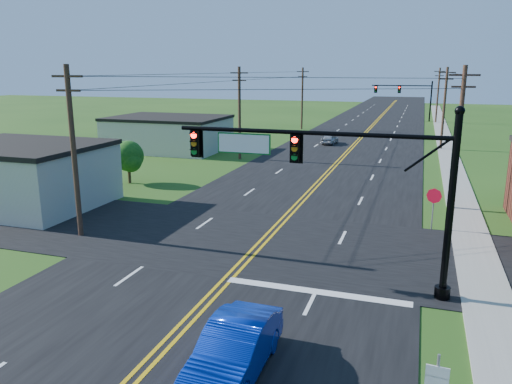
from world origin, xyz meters
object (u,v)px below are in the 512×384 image
(signal_mast_main, at_px, (333,173))
(blue_car, at_px, (234,351))
(signal_mast_far, at_px, (405,94))
(stop_sign, at_px, (434,200))

(signal_mast_main, relative_size, blue_car, 2.36)
(signal_mast_far, relative_size, stop_sign, 4.59)
(signal_mast_main, distance_m, stop_sign, 10.35)
(blue_car, bearing_deg, signal_mast_far, 88.66)
(blue_car, height_order, stop_sign, stop_sign)
(signal_mast_main, xyz_separation_m, blue_car, (-1.49, -7.23, -3.96))
(signal_mast_main, height_order, stop_sign, signal_mast_main)
(signal_mast_far, bearing_deg, stop_sign, -86.31)
(blue_car, bearing_deg, signal_mast_main, 78.18)
(signal_mast_main, height_order, blue_car, signal_mast_main)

